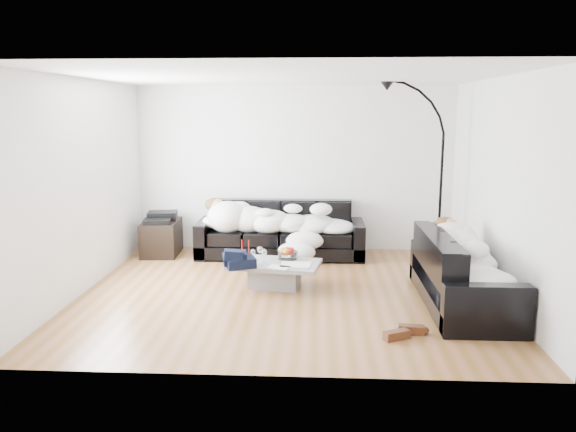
{
  "coord_description": "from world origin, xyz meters",
  "views": [
    {
      "loc": [
        0.37,
        -6.64,
        2.2
      ],
      "look_at": [
        0.0,
        0.3,
        0.9
      ],
      "focal_mm": 35.0,
      "sensor_mm": 36.0,
      "label": 1
    }
  ],
  "objects_px": {
    "wine_glass_a": "(260,253)",
    "sofa_back": "(281,230)",
    "fruit_bowl": "(288,253)",
    "coffee_table": "(275,275)",
    "sleeper_back": "(280,216)",
    "stereo": "(161,217)",
    "floor_lamp": "(441,186)",
    "wine_glass_b": "(253,255)",
    "shoes": "(404,332)",
    "candle_right": "(249,249)",
    "wine_glass_c": "(264,256)",
    "sleeper_right": "(465,252)",
    "candle_left": "(242,249)",
    "sofa_right": "(464,271)",
    "av_cabinet": "(162,238)"
  },
  "relations": [
    {
      "from": "wine_glass_c",
      "to": "floor_lamp",
      "type": "xyz_separation_m",
      "value": [
        2.4,
        1.13,
        0.75
      ]
    },
    {
      "from": "fruit_bowl",
      "to": "wine_glass_a",
      "type": "bearing_deg",
      "value": -171.49
    },
    {
      "from": "sleeper_back",
      "to": "fruit_bowl",
      "type": "distance_m",
      "value": 1.36
    },
    {
      "from": "sofa_right",
      "to": "floor_lamp",
      "type": "distance_m",
      "value": 1.85
    },
    {
      "from": "candle_right",
      "to": "floor_lamp",
      "type": "xyz_separation_m",
      "value": [
        2.63,
        0.88,
        0.73
      ]
    },
    {
      "from": "wine_glass_c",
      "to": "shoes",
      "type": "relative_size",
      "value": 0.39
    },
    {
      "from": "wine_glass_a",
      "to": "stereo",
      "type": "height_order",
      "value": "stereo"
    },
    {
      "from": "wine_glass_b",
      "to": "sofa_right",
      "type": "bearing_deg",
      "value": -13.88
    },
    {
      "from": "shoes",
      "to": "av_cabinet",
      "type": "relative_size",
      "value": 0.57
    },
    {
      "from": "sleeper_right",
      "to": "floor_lamp",
      "type": "xyz_separation_m",
      "value": [
        0.07,
        1.69,
        0.53
      ]
    },
    {
      "from": "av_cabinet",
      "to": "stereo",
      "type": "bearing_deg",
      "value": 0.0
    },
    {
      "from": "candle_left",
      "to": "stereo",
      "type": "relative_size",
      "value": 0.53
    },
    {
      "from": "fruit_bowl",
      "to": "wine_glass_c",
      "type": "distance_m",
      "value": 0.35
    },
    {
      "from": "sleeper_right",
      "to": "fruit_bowl",
      "type": "height_order",
      "value": "sleeper_right"
    },
    {
      "from": "sleeper_back",
      "to": "fruit_bowl",
      "type": "bearing_deg",
      "value": -82.08
    },
    {
      "from": "sofa_back",
      "to": "wine_glass_b",
      "type": "relative_size",
      "value": 16.74
    },
    {
      "from": "sleeper_back",
      "to": "shoes",
      "type": "xyz_separation_m",
      "value": [
        1.43,
        -3.04,
        -0.58
      ]
    },
    {
      "from": "sofa_back",
      "to": "wine_glass_c",
      "type": "distance_m",
      "value": 1.57
    },
    {
      "from": "sleeper_back",
      "to": "fruit_bowl",
      "type": "xyz_separation_m",
      "value": [
        0.18,
        -1.33,
        -0.23
      ]
    },
    {
      "from": "coffee_table",
      "to": "floor_lamp",
      "type": "bearing_deg",
      "value": 26.39
    },
    {
      "from": "wine_glass_a",
      "to": "sofa_back",
      "type": "bearing_deg",
      "value": 83.25
    },
    {
      "from": "candle_left",
      "to": "floor_lamp",
      "type": "distance_m",
      "value": 2.95
    },
    {
      "from": "sofa_back",
      "to": "av_cabinet",
      "type": "xyz_separation_m",
      "value": [
        -1.86,
        0.01,
        -0.15
      ]
    },
    {
      "from": "coffee_table",
      "to": "shoes",
      "type": "height_order",
      "value": "coffee_table"
    },
    {
      "from": "stereo",
      "to": "shoes",
      "type": "bearing_deg",
      "value": -52.35
    },
    {
      "from": "coffee_table",
      "to": "candle_left",
      "type": "bearing_deg",
      "value": 154.61
    },
    {
      "from": "wine_glass_b",
      "to": "candle_right",
      "type": "height_order",
      "value": "candle_right"
    },
    {
      "from": "floor_lamp",
      "to": "sofa_right",
      "type": "bearing_deg",
      "value": -76.94
    },
    {
      "from": "sofa_right",
      "to": "floor_lamp",
      "type": "height_order",
      "value": "floor_lamp"
    },
    {
      "from": "coffee_table",
      "to": "wine_glass_c",
      "type": "xyz_separation_m",
      "value": [
        -0.13,
        -0.0,
        0.25
      ]
    },
    {
      "from": "sleeper_back",
      "to": "sofa_right",
      "type": "bearing_deg",
      "value": -42.99
    },
    {
      "from": "coffee_table",
      "to": "stereo",
      "type": "height_order",
      "value": "stereo"
    },
    {
      "from": "sofa_back",
      "to": "coffee_table",
      "type": "bearing_deg",
      "value": -88.93
    },
    {
      "from": "wine_glass_a",
      "to": "shoes",
      "type": "distance_m",
      "value": 2.33
    },
    {
      "from": "av_cabinet",
      "to": "wine_glass_a",
      "type": "bearing_deg",
      "value": -43.8
    },
    {
      "from": "sleeper_back",
      "to": "candle_right",
      "type": "height_order",
      "value": "sleeper_back"
    },
    {
      "from": "sleeper_right",
      "to": "wine_glass_c",
      "type": "distance_m",
      "value": 2.42
    },
    {
      "from": "fruit_bowl",
      "to": "wine_glass_b",
      "type": "relative_size",
      "value": 1.68
    },
    {
      "from": "sleeper_right",
      "to": "shoes",
      "type": "relative_size",
      "value": 3.99
    },
    {
      "from": "sleeper_back",
      "to": "wine_glass_b",
      "type": "bearing_deg",
      "value": -99.71
    },
    {
      "from": "fruit_bowl",
      "to": "stereo",
      "type": "relative_size",
      "value": 0.58
    },
    {
      "from": "sleeper_back",
      "to": "shoes",
      "type": "relative_size",
      "value": 4.9
    },
    {
      "from": "sofa_back",
      "to": "sleeper_back",
      "type": "height_order",
      "value": "sleeper_back"
    },
    {
      "from": "stereo",
      "to": "floor_lamp",
      "type": "xyz_separation_m",
      "value": [
        4.16,
        -0.45,
        0.57
      ]
    },
    {
      "from": "sleeper_right",
      "to": "sofa_back",
      "type": "bearing_deg",
      "value": 46.33
    },
    {
      "from": "candle_right",
      "to": "stereo",
      "type": "relative_size",
      "value": 0.5
    },
    {
      "from": "sleeper_back",
      "to": "floor_lamp",
      "type": "bearing_deg",
      "value": -9.63
    },
    {
      "from": "sofa_back",
      "to": "sleeper_back",
      "type": "bearing_deg",
      "value": -90.0
    },
    {
      "from": "sleeper_back",
      "to": "stereo",
      "type": "height_order",
      "value": "sleeper_back"
    },
    {
      "from": "sleeper_back",
      "to": "candle_right",
      "type": "distance_m",
      "value": 1.32
    }
  ]
}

